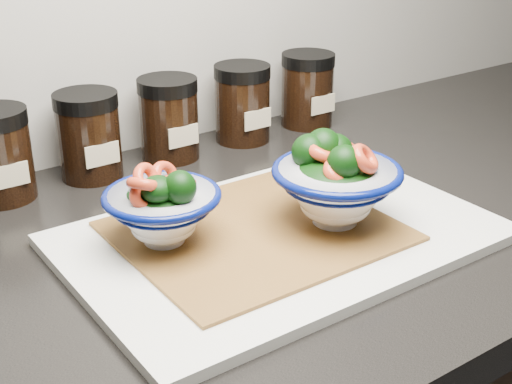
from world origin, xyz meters
TOP-DOWN VIEW (x-y plane):
  - countertop at (0.00, 1.45)m, footprint 3.50×0.60m
  - cutting_board at (0.03, 1.40)m, footprint 0.45×0.30m
  - bamboo_mat at (0.00, 1.42)m, footprint 0.28×0.24m
  - bowl_left at (-0.09, 1.45)m, footprint 0.12×0.12m
  - bowl_right at (0.09, 1.39)m, footprint 0.14×0.14m
  - spice_jar_b at (-0.07, 1.69)m, footprint 0.08×0.08m
  - spice_jar_c at (0.05, 1.69)m, footprint 0.08×0.08m
  - spice_jar_d at (0.17, 1.69)m, footprint 0.08×0.08m
  - spice_jar_e at (0.29, 1.69)m, footprint 0.08×0.08m

SIDE VIEW (x-z plane):
  - countertop at x=0.00m, z-range 0.86..0.90m
  - cutting_board at x=0.03m, z-range 0.90..0.91m
  - bamboo_mat at x=0.00m, z-range 0.91..0.92m
  - bowl_left at x=-0.09m, z-range 0.91..1.00m
  - spice_jar_b at x=-0.07m, z-range 0.90..1.01m
  - spice_jar_c at x=0.05m, z-range 0.90..1.01m
  - spice_jar_d at x=0.17m, z-range 0.90..1.01m
  - spice_jar_e at x=0.29m, z-range 0.90..1.01m
  - bowl_right at x=0.09m, z-range 0.91..1.01m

